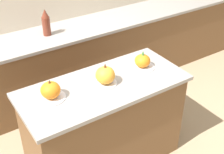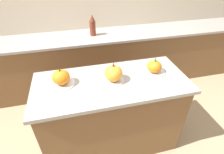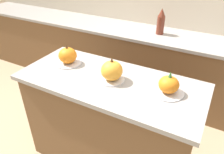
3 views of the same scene
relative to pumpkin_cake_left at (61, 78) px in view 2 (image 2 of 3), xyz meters
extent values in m
plane|color=tan|center=(0.45, -0.07, -0.97)|extent=(12.00, 12.00, 0.00)
cube|color=beige|center=(0.45, 1.46, 0.28)|extent=(8.00, 0.06, 2.50)
cube|color=brown|center=(0.45, -0.07, -0.54)|extent=(1.39, 0.59, 0.87)
cube|color=gray|center=(0.45, -0.07, -0.09)|extent=(1.45, 0.65, 0.03)
cube|color=brown|center=(0.45, 1.13, -0.55)|extent=(6.00, 0.56, 0.85)
cube|color=gray|center=(0.45, 1.13, -0.10)|extent=(6.00, 0.60, 0.03)
cylinder|color=silver|center=(0.00, 0.00, -0.06)|extent=(0.23, 0.23, 0.01)
ellipsoid|color=orange|center=(0.00, 0.00, 0.01)|extent=(0.16, 0.16, 0.14)
cone|color=#4C2D14|center=(0.00, 0.00, 0.09)|extent=(0.02, 0.02, 0.03)
cylinder|color=silver|center=(0.47, -0.06, -0.06)|extent=(0.20, 0.20, 0.01)
ellipsoid|color=orange|center=(0.47, -0.06, 0.02)|extent=(0.17, 0.17, 0.15)
cone|color=brown|center=(0.47, -0.06, 0.11)|extent=(0.03, 0.03, 0.04)
cylinder|color=silver|center=(0.89, -0.02, -0.06)|extent=(0.23, 0.23, 0.01)
ellipsoid|color=orange|center=(0.89, -0.02, 0.00)|extent=(0.14, 0.14, 0.12)
cone|color=#38702D|center=(0.89, -0.02, 0.08)|extent=(0.03, 0.03, 0.05)
cylinder|color=maroon|center=(0.46, 1.14, 0.02)|extent=(0.09, 0.09, 0.21)
cone|color=maroon|center=(0.46, 1.14, 0.17)|extent=(0.08, 0.08, 0.09)
camera|label=1|loc=(-0.69, -1.92, 1.40)|focal=50.00mm
camera|label=2|loc=(0.14, -1.34, 0.91)|focal=28.00mm
camera|label=3|loc=(1.15, -1.31, 0.83)|focal=35.00mm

